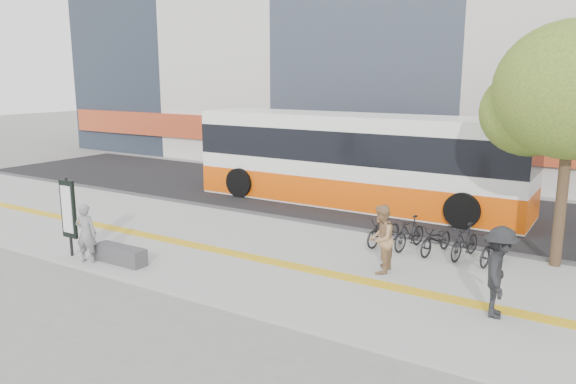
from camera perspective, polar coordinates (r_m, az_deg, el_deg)
The scene contains 13 objects.
ground at distance 14.57m, azimuth -6.39°, elevation -8.02°, with size 120.00×120.00×0.00m, color slate.
sidewalk at distance 15.69m, azimuth -2.98°, elevation -6.33°, with size 40.00×7.00×0.08m, color gray.
tactile_strip at distance 15.29m, azimuth -4.06°, elevation -6.66°, with size 40.00×0.45×0.01m, color yellow.
street at distance 22.03m, azimuth 8.28°, elevation -1.11°, with size 40.00×8.00×0.06m, color black.
curb at distance 18.53m, azimuth 3.25°, elevation -3.37°, with size 40.00×0.25×0.14m, color #3B3B3E.
bench at distance 15.38m, azimuth -16.91°, elevation -6.19°, with size 1.60×0.45×0.45m, color #3B3B3E.
signboard at distance 16.14m, azimuth -21.70°, elevation -1.76°, with size 0.55×0.10×2.20m.
street_tree at distance 15.57m, azimuth 27.24°, elevation 9.02°, with size 4.40×3.80×6.31m.
bus at distance 21.43m, azimuth 6.91°, elevation 3.06°, with size 12.93×3.07×3.44m.
bicycle_row at distance 15.93m, azimuth 15.05°, elevation -4.62°, with size 3.97×1.71×0.95m.
seated_woman at distance 15.58m, azimuth -20.09°, elevation -4.00°, with size 0.58×0.38×1.58m, color black.
pedestrian_tan at distance 14.04m, azimuth 9.54°, elevation -4.79°, with size 0.85×0.66×1.74m, color #A27B53.
pedestrian_dark at distance 12.14m, azimuth 20.94°, elevation -7.72°, with size 1.23×0.71×1.90m, color black.
Camera 1 is at (8.59, -10.68, 4.95)m, focal length 34.50 mm.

